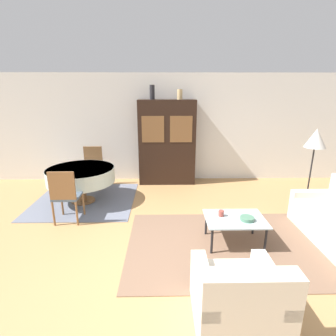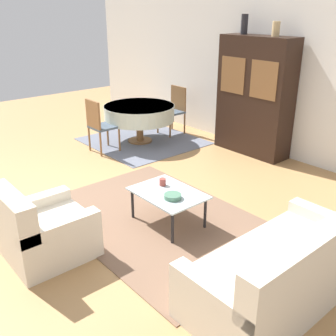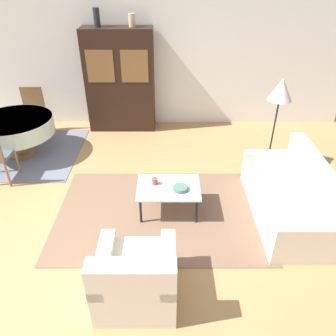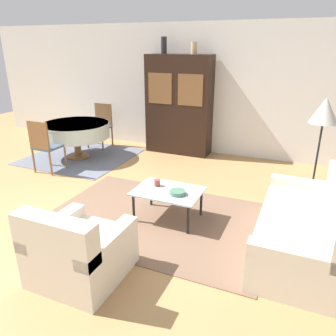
{
  "view_description": "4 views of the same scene",
  "coord_description": "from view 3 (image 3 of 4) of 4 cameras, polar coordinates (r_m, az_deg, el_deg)",
  "views": [
    {
      "loc": [
        0.12,
        -3.09,
        2.28
      ],
      "look_at": [
        0.2,
        1.4,
        0.95
      ],
      "focal_mm": 28.0,
      "sensor_mm": 36.0,
      "label": 1
    },
    {
      "loc": [
        4.49,
        -2.33,
        2.55
      ],
      "look_at": [
        1.2,
        0.47,
        0.75
      ],
      "focal_mm": 42.0,
      "sensor_mm": 36.0,
      "label": 2
    },
    {
      "loc": [
        1.19,
        -3.29,
        3.16
      ],
      "look_at": [
        1.2,
        0.47,
        0.75
      ],
      "focal_mm": 35.0,
      "sensor_mm": 36.0,
      "label": 3
    },
    {
      "loc": [
        2.79,
        -3.19,
        2.26
      ],
      "look_at": [
        1.2,
        0.47,
        0.75
      ],
      "focal_mm": 35.0,
      "sensor_mm": 36.0,
      "label": 4
    }
  ],
  "objects": [
    {
      "name": "armchair",
      "position": [
        3.68,
        -5.69,
        -18.56
      ],
      "size": [
        0.85,
        0.87,
        0.83
      ],
      "color": "beige",
      "rests_on": "ground_plane"
    },
    {
      "name": "ground_plane",
      "position": [
        4.72,
        -14.96,
        -10.82
      ],
      "size": [
        14.0,
        14.0,
        0.0
      ],
      "primitive_type": "plane",
      "color": "tan"
    },
    {
      "name": "area_rug",
      "position": [
        4.87,
        -1.44,
        -7.76
      ],
      "size": [
        3.01,
        2.06,
        0.01
      ],
      "color": "brown",
      "rests_on": "ground_plane"
    },
    {
      "name": "coffee_table",
      "position": [
        4.68,
        0.0,
        -3.75
      ],
      "size": [
        0.9,
        0.65,
        0.42
      ],
      "color": "black",
      "rests_on": "area_rug"
    },
    {
      "name": "vase_tall",
      "position": [
        6.83,
        -12.46,
        24.25
      ],
      "size": [
        0.12,
        0.12,
        0.33
      ],
      "color": "#232328",
      "rests_on": "display_cabinet"
    },
    {
      "name": "dining_rug",
      "position": [
        6.89,
        -23.79,
        2.39
      ],
      "size": [
        2.09,
        2.0,
        0.01
      ],
      "color": "slate",
      "rests_on": "ground_plane"
    },
    {
      "name": "dining_table",
      "position": [
        6.6,
        -25.26,
        6.54
      ],
      "size": [
        1.38,
        1.38,
        0.73
      ],
      "color": "brown",
      "rests_on": "dining_rug"
    },
    {
      "name": "couch",
      "position": [
        4.97,
        20.59,
        -4.9
      ],
      "size": [
        0.9,
        1.89,
        0.86
      ],
      "rotation": [
        0.0,
        0.0,
        1.57
      ],
      "color": "beige",
      "rests_on": "ground_plane"
    },
    {
      "name": "floor_lamp",
      "position": [
        5.62,
        18.9,
        12.26
      ],
      "size": [
        0.39,
        0.39,
        1.6
      ],
      "color": "black",
      "rests_on": "ground_plane"
    },
    {
      "name": "dining_chair_far",
      "position": [
        7.38,
        -22.62,
        9.46
      ],
      "size": [
        0.44,
        0.44,
        0.98
      ],
      "rotation": [
        0.0,
        0.0,
        3.14
      ],
      "color": "brown",
      "rests_on": "dining_rug"
    },
    {
      "name": "display_cabinet",
      "position": [
        7.04,
        -8.42,
        14.76
      ],
      "size": [
        1.39,
        0.49,
        2.08
      ],
      "color": "black",
      "rests_on": "ground_plane"
    },
    {
      "name": "cup",
      "position": [
        4.69,
        -2.41,
        -2.32
      ],
      "size": [
        0.08,
        0.08,
        0.09
      ],
      "color": "#9E4238",
      "rests_on": "coffee_table"
    },
    {
      "name": "wall_back",
      "position": [
        7.26,
        -10.04,
        17.73
      ],
      "size": [
        10.0,
        0.06,
        2.7
      ],
      "color": "white",
      "rests_on": "ground_plane"
    },
    {
      "name": "vase_short",
      "position": [
        6.74,
        -6.45,
        24.21
      ],
      "size": [
        0.13,
        0.13,
        0.23
      ],
      "color": "tan",
      "rests_on": "display_cabinet"
    },
    {
      "name": "bowl",
      "position": [
        4.59,
        2.02,
        -3.54
      ],
      "size": [
        0.21,
        0.21,
        0.05
      ],
      "color": "#4C7A60",
      "rests_on": "coffee_table"
    }
  ]
}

